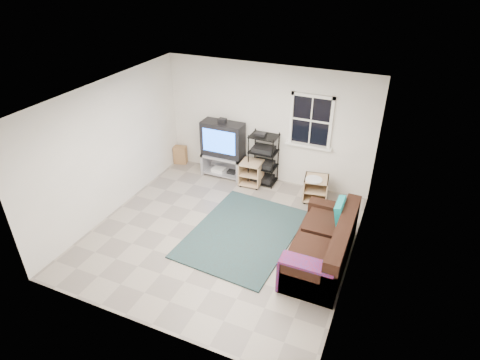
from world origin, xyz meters
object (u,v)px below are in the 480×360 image
at_px(av_rack, 263,162).
at_px(side_table_left, 252,172).
at_px(sofa, 323,246).
at_px(side_table_right, 316,187).
at_px(tv_unit, 223,145).

xyz_separation_m(av_rack, side_table_left, (-0.21, -0.14, -0.22)).
relative_size(side_table_left, sofa, 0.28).
height_order(av_rack, side_table_left, av_rack).
xyz_separation_m(side_table_right, sofa, (0.59, -1.84, 0.01)).
bearing_deg(side_table_right, sofa, -72.07).
bearing_deg(sofa, av_rack, 131.69).
bearing_deg(av_rack, side_table_left, -145.59).
bearing_deg(av_rack, side_table_right, -10.61).
distance_m(tv_unit, side_table_left, 0.89).
distance_m(tv_unit, av_rack, 0.99).
relative_size(av_rack, side_table_right, 2.13).
height_order(tv_unit, sofa, tv_unit).
bearing_deg(side_table_left, av_rack, 34.41).
relative_size(tv_unit, av_rack, 1.17).
xyz_separation_m(tv_unit, side_table_left, (0.75, -0.12, -0.47)).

